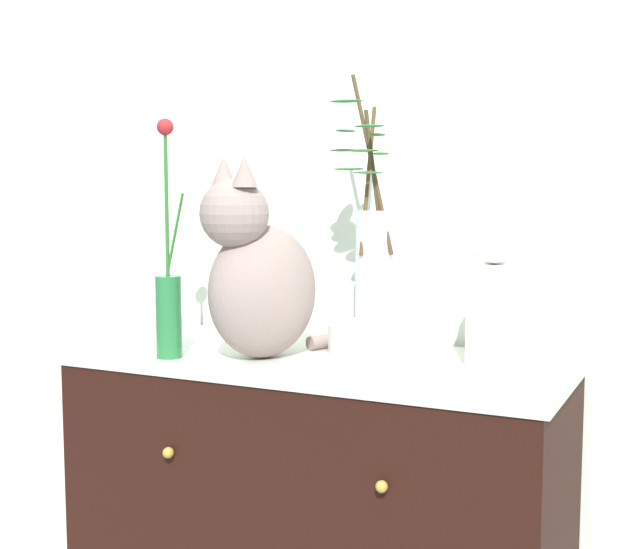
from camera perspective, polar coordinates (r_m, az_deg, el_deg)
name	(u,v)px	position (r m, az deg, el deg)	size (l,w,h in m)	color
wall_back	(373,148)	(2.19, 3.46, 8.19)	(4.40, 0.08, 2.60)	silver
sideboard	(320,538)	(2.07, 0.00, -16.69)	(1.09, 0.48, 0.84)	black
cat_sitting	(258,275)	(1.90, -4.07, -0.03)	(0.28, 0.40, 0.44)	gray
vase_slim_green	(168,299)	(1.93, -9.79, -1.56)	(0.07, 0.06, 0.52)	#27743D
bowl_porcelain	(374,339)	(1.97, 3.53, -4.17)	(0.21, 0.21, 0.07)	white
vase_glass_clear	(374,256)	(1.94, 3.49, 1.22)	(0.17, 0.18, 0.55)	silver
jar_lidded_porcelain	(494,304)	(1.87, 11.20, -1.89)	(0.09, 0.09, 0.29)	white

